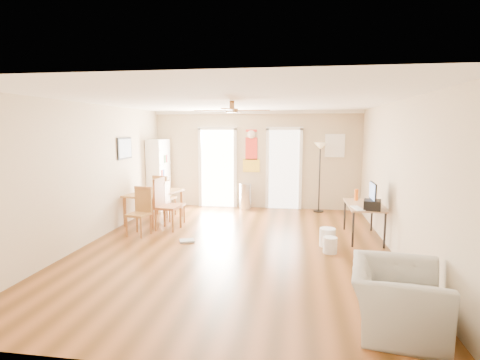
% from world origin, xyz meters
% --- Properties ---
extents(floor, '(7.00, 7.00, 0.00)m').
position_xyz_m(floor, '(0.00, 0.00, 0.00)').
color(floor, brown).
rests_on(floor, ground).
extents(ceiling, '(5.50, 7.00, 0.00)m').
position_xyz_m(ceiling, '(0.00, 0.00, 2.60)').
color(ceiling, silver).
rests_on(ceiling, floor).
extents(wall_back, '(5.50, 0.04, 2.60)m').
position_xyz_m(wall_back, '(0.00, 3.50, 1.30)').
color(wall_back, beige).
rests_on(wall_back, floor).
extents(wall_front, '(5.50, 0.04, 2.60)m').
position_xyz_m(wall_front, '(0.00, -3.50, 1.30)').
color(wall_front, beige).
rests_on(wall_front, floor).
extents(wall_left, '(0.04, 7.00, 2.60)m').
position_xyz_m(wall_left, '(-2.75, 0.00, 1.30)').
color(wall_left, beige).
rests_on(wall_left, floor).
extents(wall_right, '(0.04, 7.00, 2.60)m').
position_xyz_m(wall_right, '(2.75, 0.00, 1.30)').
color(wall_right, beige).
rests_on(wall_right, floor).
extents(crown_molding, '(5.50, 7.00, 0.08)m').
position_xyz_m(crown_molding, '(0.00, 0.00, 2.56)').
color(crown_molding, white).
rests_on(crown_molding, wall_back).
extents(kitchen_doorway, '(0.90, 0.10, 2.10)m').
position_xyz_m(kitchen_doorway, '(-1.05, 3.48, 1.05)').
color(kitchen_doorway, white).
rests_on(kitchen_doorway, wall_back).
extents(bathroom_doorway, '(0.80, 0.10, 2.10)m').
position_xyz_m(bathroom_doorway, '(0.75, 3.48, 1.05)').
color(bathroom_doorway, white).
rests_on(bathroom_doorway, wall_back).
extents(wall_decal, '(0.46, 0.03, 1.10)m').
position_xyz_m(wall_decal, '(-0.13, 3.48, 1.55)').
color(wall_decal, red).
rests_on(wall_decal, wall_back).
extents(ac_grille, '(0.50, 0.04, 0.60)m').
position_xyz_m(ac_grille, '(2.05, 3.47, 1.70)').
color(ac_grille, white).
rests_on(ac_grille, wall_back).
extents(framed_poster, '(0.04, 0.66, 0.48)m').
position_xyz_m(framed_poster, '(-2.73, 1.40, 1.70)').
color(framed_poster, black).
rests_on(framed_poster, wall_left).
extents(ceiling_fan, '(1.24, 1.24, 0.20)m').
position_xyz_m(ceiling_fan, '(0.00, -0.30, 2.43)').
color(ceiling_fan, '#593819').
rests_on(ceiling_fan, ceiling).
extents(bookshelf, '(0.55, 0.90, 1.85)m').
position_xyz_m(bookshelf, '(-2.54, 2.96, 0.93)').
color(bookshelf, white).
rests_on(bookshelf, floor).
extents(dining_table, '(1.10, 1.52, 0.69)m').
position_xyz_m(dining_table, '(-2.15, 1.62, 0.34)').
color(dining_table, '#9E6D33').
rests_on(dining_table, floor).
extents(dining_chair_right_a, '(0.42, 0.42, 0.97)m').
position_xyz_m(dining_chair_right_a, '(-1.60, 1.42, 0.48)').
color(dining_chair_right_a, brown).
rests_on(dining_chair_right_a, floor).
extents(dining_chair_right_b, '(0.50, 0.50, 1.09)m').
position_xyz_m(dining_chair_right_b, '(-1.60, 0.99, 0.54)').
color(dining_chair_right_b, '#A76136').
rests_on(dining_chair_right_b, floor).
extents(dining_chair_near, '(0.47, 0.47, 0.96)m').
position_xyz_m(dining_chair_near, '(-2.04, 0.47, 0.48)').
color(dining_chair_near, '#A76F36').
rests_on(dining_chair_near, floor).
extents(dining_chair_far, '(0.51, 0.51, 1.00)m').
position_xyz_m(dining_chair_far, '(-2.10, 2.19, 0.50)').
color(dining_chair_far, '#A97A36').
rests_on(dining_chair_far, floor).
extents(trash_can, '(0.40, 0.40, 0.69)m').
position_xyz_m(trash_can, '(-0.25, 3.23, 0.35)').
color(trash_can, silver).
rests_on(trash_can, floor).
extents(torchiere_lamp, '(0.37, 0.37, 1.79)m').
position_xyz_m(torchiere_lamp, '(1.67, 3.21, 0.89)').
color(torchiere_lamp, black).
rests_on(torchiere_lamp, floor).
extents(computer_desk, '(0.63, 1.26, 0.68)m').
position_xyz_m(computer_desk, '(2.38, 0.93, 0.34)').
color(computer_desk, tan).
rests_on(computer_desk, floor).
extents(imac, '(0.08, 0.52, 0.49)m').
position_xyz_m(imac, '(2.47, 0.56, 0.92)').
color(imac, black).
rests_on(imac, computer_desk).
extents(keyboard, '(0.21, 0.44, 0.02)m').
position_xyz_m(keyboard, '(2.20, 0.51, 0.68)').
color(keyboard, silver).
rests_on(keyboard, computer_desk).
extents(printer, '(0.36, 0.40, 0.18)m').
position_xyz_m(printer, '(2.45, 0.47, 0.76)').
color(printer, black).
rests_on(printer, computer_desk).
extents(orange_bottle, '(0.08, 0.08, 0.23)m').
position_xyz_m(orange_bottle, '(2.30, 1.33, 0.79)').
color(orange_bottle, orange).
rests_on(orange_bottle, computer_desk).
extents(wastebasket_a, '(0.37, 0.37, 0.33)m').
position_xyz_m(wastebasket_a, '(1.66, 0.31, 0.17)').
color(wastebasket_a, white).
rests_on(wastebasket_a, floor).
extents(wastebasket_b, '(0.28, 0.28, 0.28)m').
position_xyz_m(wastebasket_b, '(1.68, -0.07, 0.14)').
color(wastebasket_b, silver).
rests_on(wastebasket_b, floor).
extents(floor_cloth, '(0.33, 0.30, 0.04)m').
position_xyz_m(floor_cloth, '(-0.96, 0.18, 0.02)').
color(floor_cloth, gray).
rests_on(floor_cloth, floor).
extents(armchair, '(1.09, 1.20, 0.69)m').
position_xyz_m(armchair, '(2.15, -2.50, 0.34)').
color(armchair, '#AAABA5').
rests_on(armchair, floor).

